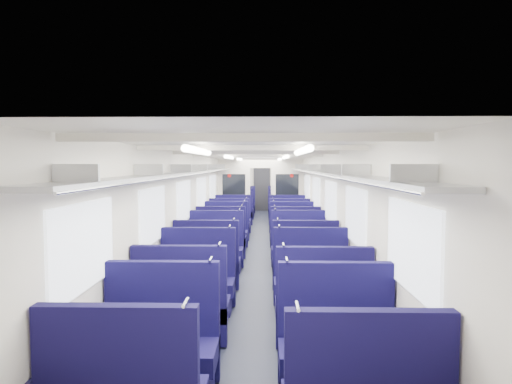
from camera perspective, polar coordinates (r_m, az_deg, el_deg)
The scene contains 39 objects.
floor at distance 11.38m, azimuth 0.40°, elevation -7.14°, with size 2.80×18.00×0.01m, color black.
ceiling at distance 11.18m, azimuth 0.40°, elevation 4.78°, with size 2.80×18.00×0.01m, color white.
wall_left at distance 11.32m, azimuth -6.71°, elevation -1.21°, with size 0.02×18.00×2.35m, color silver.
dado_left at distance 11.42m, azimuth -6.60°, elevation -5.34°, with size 0.03×17.90×0.70m, color #141037.
wall_right at distance 11.28m, azimuth 7.53°, elevation -1.23°, with size 0.02×18.00×2.35m, color silver.
dado_right at distance 11.38m, azimuth 7.42°, elevation -5.37°, with size 0.03×17.90×0.70m, color #141037.
wall_far at distance 20.20m, azimuth 0.76°, elevation 0.92°, with size 2.80×0.02×2.35m, color silver.
luggage_rack_left at distance 11.26m, azimuth -5.79°, elevation 2.84°, with size 0.36×17.40×0.18m.
luggage_rack_right at distance 11.23m, azimuth 6.61°, elevation 2.83°, with size 0.36×17.40×0.18m.
windows at distance 10.74m, azimuth 0.36°, elevation -0.13°, with size 2.78×15.60×0.75m.
ceiling_fittings at distance 10.92m, azimuth 0.38°, elevation 4.49°, with size 2.70×16.06×0.11m.
end_door at distance 20.15m, azimuth 0.76°, elevation 0.41°, with size 0.75×0.06×2.00m, color black.
bulkhead at distance 14.54m, azimuth 0.58°, elevation 0.10°, with size 2.80×0.10×2.35m.
seat_2 at distance 4.47m, azimuth -12.36°, elevation -19.39°, with size 1.10×0.61×1.22m.
seat_3 at distance 4.41m, azimuth 10.49°, elevation -19.70°, with size 1.10×0.61×1.22m.
seat_4 at distance 5.50m, azimuth -9.52°, elevation -14.91°, with size 1.10×0.61×1.22m.
seat_5 at distance 5.41m, azimuth 8.58°, elevation -15.20°, with size 1.10×0.61×1.22m.
seat_6 at distance 6.57m, azimuth -7.64°, elevation -11.80°, with size 1.10×0.61×1.22m.
seat_7 at distance 6.58m, azimuth 7.18°, elevation -11.78°, with size 1.10×0.61×1.22m.
seat_8 at distance 7.68m, azimuth -6.30°, elevation -9.52°, with size 1.10×0.61×1.22m.
seat_9 at distance 7.66m, azimuth 6.30°, elevation -9.56°, with size 1.10×0.61×1.22m.
seat_10 at distance 8.91m, azimuth -5.23°, elevation -7.69°, with size 1.10×0.61×1.22m.
seat_11 at distance 8.95m, azimuth 5.54°, elevation -7.64°, with size 1.10×0.61×1.22m.
seat_12 at distance 10.04m, azimuth -4.48°, elevation -6.40°, with size 1.10×0.61×1.22m.
seat_13 at distance 9.99m, azimuth 5.08°, elevation -6.46°, with size 1.10×0.61×1.22m.
seat_14 at distance 11.08m, azimuth -3.94°, elevation -5.46°, with size 1.10×0.61×1.22m.
seat_15 at distance 11.03m, azimuth 4.71°, elevation -5.50°, with size 1.10×0.61×1.22m.
seat_16 at distance 12.33m, azimuth -3.41°, elevation -4.53°, with size 1.10×0.61×1.22m.
seat_17 at distance 12.27m, azimuth 4.35°, elevation -4.58°, with size 1.10×0.61×1.22m.
seat_18 at distance 13.38m, azimuth -3.04°, elevation -3.89°, with size 1.10×0.61×1.22m.
seat_19 at distance 13.34m, azimuth 4.10°, elevation -3.92°, with size 1.10×0.61×1.22m.
seat_20 at distance 15.43m, azimuth -2.47°, elevation -2.89°, with size 1.10×0.61×1.22m.
seat_21 at distance 15.38m, azimuth 3.71°, elevation -2.92°, with size 1.10×0.61×1.22m.
seat_22 at distance 16.65m, azimuth -2.20°, elevation -2.42°, with size 1.10×0.61×1.22m.
seat_23 at distance 16.59m, azimuth 3.53°, elevation -2.44°, with size 1.10×0.61×1.22m.
seat_24 at distance 17.79m, azimuth -1.98°, elevation -2.03°, with size 1.10×0.61×1.22m.
seat_25 at distance 17.66m, azimuth 3.39°, elevation -2.07°, with size 1.10×0.61×1.22m.
seat_26 at distance 18.85m, azimuth -1.80°, elevation -1.71°, with size 1.10×0.61×1.22m.
seat_27 at distance 18.84m, azimuth 3.25°, elevation -1.72°, with size 1.10×0.61×1.22m.
Camera 1 is at (0.16, -11.18, 2.12)m, focal length 30.93 mm.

